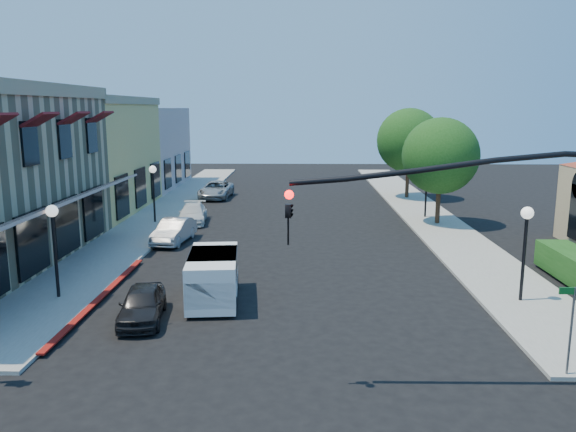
{
  "coord_description": "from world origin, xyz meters",
  "views": [
    {
      "loc": [
        0.47,
        -11.68,
        7.0
      ],
      "look_at": [
        -0.05,
        11.13,
        2.6
      ],
      "focal_mm": 35.0,
      "sensor_mm": 36.0,
      "label": 1
    }
  ],
  "objects_px": {
    "signal_mast_arm": "(526,232)",
    "street_name_sign": "(572,317)",
    "lamppost_left_near": "(53,228)",
    "parked_car_a": "(142,304)",
    "parked_car_b": "(174,231)",
    "white_van": "(213,275)",
    "street_tree_a": "(440,156)",
    "parked_car_c": "(193,214)",
    "lamppost_right_far": "(427,176)",
    "parked_car_d": "(216,190)",
    "lamppost_right_near": "(526,230)",
    "street_tree_b": "(409,140)",
    "lamppost_left_far": "(153,179)"
  },
  "relations": [
    {
      "from": "signal_mast_arm",
      "to": "street_name_sign",
      "type": "bearing_deg",
      "value": 23.2
    },
    {
      "from": "lamppost_left_near",
      "to": "parked_car_a",
      "type": "bearing_deg",
      "value": -28.39
    },
    {
      "from": "signal_mast_arm",
      "to": "parked_car_b",
      "type": "height_order",
      "value": "signal_mast_arm"
    },
    {
      "from": "lamppost_left_near",
      "to": "white_van",
      "type": "height_order",
      "value": "lamppost_left_near"
    },
    {
      "from": "street_tree_a",
      "to": "parked_car_a",
      "type": "xyz_separation_m",
      "value": [
        -13.6,
        -16.0,
        -3.62
      ]
    },
    {
      "from": "street_name_sign",
      "to": "parked_car_b",
      "type": "xyz_separation_m",
      "value": [
        -13.7,
        14.84,
        -1.07
      ]
    },
    {
      "from": "parked_car_c",
      "to": "signal_mast_arm",
      "type": "bearing_deg",
      "value": -65.6
    },
    {
      "from": "lamppost_right_far",
      "to": "white_van",
      "type": "distance_m",
      "value": 19.67
    },
    {
      "from": "street_tree_a",
      "to": "signal_mast_arm",
      "type": "distance_m",
      "value": 20.71
    },
    {
      "from": "white_van",
      "to": "parked_car_a",
      "type": "relative_size",
      "value": 1.21
    },
    {
      "from": "lamppost_right_far",
      "to": "parked_car_c",
      "type": "xyz_separation_m",
      "value": [
        -14.7,
        -1.77,
        -2.16
      ]
    },
    {
      "from": "parked_car_d",
      "to": "lamppost_left_near",
      "type": "bearing_deg",
      "value": -92.44
    },
    {
      "from": "lamppost_left_near",
      "to": "parked_car_b",
      "type": "relative_size",
      "value": 0.94
    },
    {
      "from": "lamppost_left_near",
      "to": "lamppost_right_near",
      "type": "bearing_deg",
      "value": 0.0
    },
    {
      "from": "white_van",
      "to": "lamppost_left_near",
      "type": "bearing_deg",
      "value": 179.37
    },
    {
      "from": "lamppost_right_near",
      "to": "street_tree_b",
      "type": "bearing_deg",
      "value": 89.28
    },
    {
      "from": "lamppost_left_far",
      "to": "parked_car_a",
      "type": "relative_size",
      "value": 1.05
    },
    {
      "from": "white_van",
      "to": "parked_car_c",
      "type": "bearing_deg",
      "value": 103.7
    },
    {
      "from": "lamppost_right_near",
      "to": "white_van",
      "type": "distance_m",
      "value": 11.35
    },
    {
      "from": "lamppost_left_far",
      "to": "parked_car_c",
      "type": "relative_size",
      "value": 0.9
    },
    {
      "from": "white_van",
      "to": "parked_car_b",
      "type": "relative_size",
      "value": 1.08
    },
    {
      "from": "street_tree_a",
      "to": "street_tree_b",
      "type": "xyz_separation_m",
      "value": [
        0.0,
        10.0,
        0.35
      ]
    },
    {
      "from": "white_van",
      "to": "street_tree_a",
      "type": "bearing_deg",
      "value": 50.69
    },
    {
      "from": "lamppost_right_near",
      "to": "parked_car_b",
      "type": "bearing_deg",
      "value": 148.4
    },
    {
      "from": "parked_car_d",
      "to": "parked_car_b",
      "type": "bearing_deg",
      "value": -86.96
    },
    {
      "from": "lamppost_right_far",
      "to": "street_tree_b",
      "type": "bearing_deg",
      "value": 87.85
    },
    {
      "from": "street_tree_b",
      "to": "lamppost_left_far",
      "type": "distance_m",
      "value": 20.06
    },
    {
      "from": "street_name_sign",
      "to": "street_tree_a",
      "type": "bearing_deg",
      "value": 86.24
    },
    {
      "from": "street_tree_a",
      "to": "parked_car_d",
      "type": "xyz_separation_m",
      "value": [
        -15.0,
        10.0,
        -3.53
      ]
    },
    {
      "from": "parked_car_b",
      "to": "street_tree_b",
      "type": "bearing_deg",
      "value": 52.13
    },
    {
      "from": "lamppost_right_far",
      "to": "parked_car_d",
      "type": "bearing_deg",
      "value": 151.44
    },
    {
      "from": "parked_car_b",
      "to": "lamppost_right_near",
      "type": "bearing_deg",
      "value": -24.39
    },
    {
      "from": "parked_car_b",
      "to": "parked_car_d",
      "type": "relative_size",
      "value": 0.8
    },
    {
      "from": "parked_car_b",
      "to": "parked_car_a",
      "type": "bearing_deg",
      "value": -75.56
    },
    {
      "from": "lamppost_left_near",
      "to": "parked_car_b",
      "type": "distance_m",
      "value": 9.57
    },
    {
      "from": "signal_mast_arm",
      "to": "lamppost_right_far",
      "type": "xyz_separation_m",
      "value": [
        2.64,
        22.5,
        -1.35
      ]
    },
    {
      "from": "street_tree_b",
      "to": "white_van",
      "type": "height_order",
      "value": "street_tree_b"
    },
    {
      "from": "street_tree_a",
      "to": "parked_car_b",
      "type": "bearing_deg",
      "value": -161.72
    },
    {
      "from": "street_tree_a",
      "to": "lamppost_right_near",
      "type": "bearing_deg",
      "value": -91.23
    },
    {
      "from": "white_van",
      "to": "lamppost_left_far",
      "type": "bearing_deg",
      "value": 112.36
    },
    {
      "from": "street_name_sign",
      "to": "parked_car_b",
      "type": "distance_m",
      "value": 20.23
    },
    {
      "from": "street_tree_b",
      "to": "signal_mast_arm",
      "type": "xyz_separation_m",
      "value": [
        -2.94,
        -30.5,
        -0.46
      ]
    },
    {
      "from": "street_name_sign",
      "to": "lamppost_right_near",
      "type": "height_order",
      "value": "lamppost_right_near"
    },
    {
      "from": "lamppost_right_near",
      "to": "parked_car_d",
      "type": "relative_size",
      "value": 0.74
    },
    {
      "from": "lamppost_right_near",
      "to": "lamppost_left_far",
      "type": "bearing_deg",
      "value": 140.53
    },
    {
      "from": "street_tree_b",
      "to": "parked_car_a",
      "type": "xyz_separation_m",
      "value": [
        -13.6,
        -26.0,
        -3.97
      ]
    },
    {
      "from": "lamppost_right_far",
      "to": "parked_car_b",
      "type": "distance_m",
      "value": 16.4
    },
    {
      "from": "street_tree_a",
      "to": "white_van",
      "type": "distance_m",
      "value": 18.45
    },
    {
      "from": "lamppost_left_far",
      "to": "lamppost_right_near",
      "type": "height_order",
      "value": "same"
    },
    {
      "from": "parked_car_c",
      "to": "lamppost_left_far",
      "type": "bearing_deg",
      "value": 179.92
    }
  ]
}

